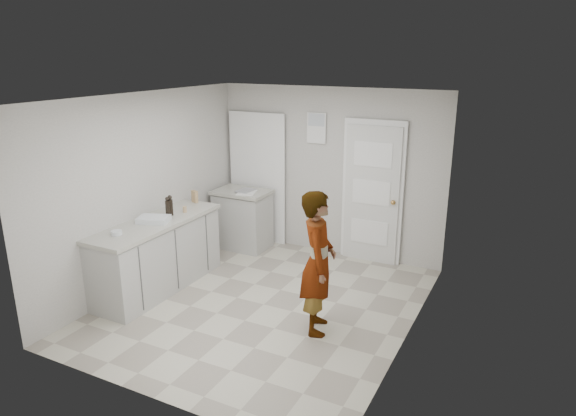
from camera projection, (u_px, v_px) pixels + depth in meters
The scene contains 12 objects.
ground at pixel (264, 304), 6.30m from camera, with size 4.00×4.00×0.00m, color gray.
room_shell at pixel (317, 186), 7.74m from camera, with size 4.00×4.00×4.00m.
main_counter at pixel (158, 257), 6.63m from camera, with size 0.64×1.96×0.93m.
side_counter at pixel (243, 221), 8.04m from camera, with size 0.84×0.61×0.93m.
person at pixel (318, 263), 5.52m from camera, with size 0.59×0.38×1.60m, color silver.
cake_mix_box at pixel (195, 197), 7.25m from camera, with size 0.10×0.05×0.17m, color #A58552.
spice_jar at pixel (185, 209), 6.82m from camera, with size 0.05×0.05×0.08m, color tan.
oil_cruet_a at pixel (170, 206), 6.67m from camera, with size 0.07×0.07×0.27m.
oil_cruet_b at pixel (168, 207), 6.61m from camera, with size 0.06×0.06×0.27m.
baking_dish at pixel (154, 220), 6.44m from camera, with size 0.45×0.38×0.07m.
egg_bowl at pixel (117, 233), 5.99m from camera, with size 0.13×0.13×0.05m.
papers at pixel (247, 192), 7.77m from camera, with size 0.26×0.33×0.01m, color white.
Camera 1 is at (2.84, -4.92, 2.98)m, focal length 32.00 mm.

